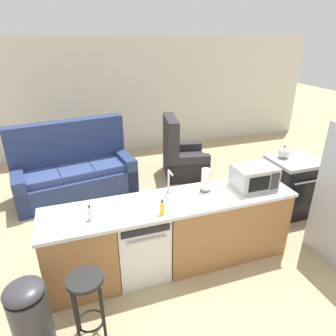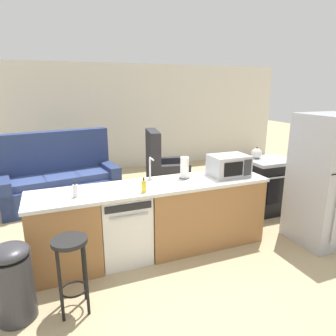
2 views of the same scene
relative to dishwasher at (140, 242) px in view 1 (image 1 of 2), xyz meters
name	(u,v)px [view 1 (image 1 of 2)]	position (x,y,z in m)	size (l,w,h in m)	color
ground_plane	(161,265)	(0.25, 0.00, -0.42)	(24.00, 24.00, 0.00)	tan
wall_back	(118,97)	(0.55, 4.20, 0.88)	(10.00, 0.06, 2.60)	silver
kitchen_counter	(180,234)	(0.49, 0.00, 0.00)	(2.94, 0.66, 0.90)	#9E6B3D
dishwasher	(140,242)	(0.00, 0.00, 0.00)	(0.58, 0.61, 0.84)	white
stove_range	(293,186)	(2.60, 0.55, 0.03)	(0.76, 0.68, 0.90)	black
microwave	(254,177)	(1.45, 0.00, 0.62)	(0.50, 0.37, 0.28)	#B7B7BC
sink_faucet	(169,183)	(0.42, 0.19, 0.61)	(0.07, 0.18, 0.30)	silver
paper_towel_roll	(206,180)	(0.86, 0.11, 0.62)	(0.14, 0.14, 0.28)	#4C4C51
soap_bottle	(162,208)	(0.20, -0.22, 0.55)	(0.06, 0.06, 0.18)	yellow
dish_soap_bottle	(90,214)	(-0.52, -0.08, 0.55)	(0.06, 0.06, 0.18)	silver
kettle	(284,152)	(2.43, 0.68, 0.56)	(0.21, 0.17, 0.19)	silver
bar_stool	(87,296)	(-0.65, -0.71, 0.11)	(0.32, 0.32, 0.74)	black
trash_bin	(30,316)	(-1.15, -0.63, -0.04)	(0.35, 0.35, 0.74)	#333338
couch	(74,172)	(-0.64, 2.33, -0.03)	(2.12, 1.21, 1.27)	navy
armchair	(181,159)	(1.41, 2.37, -0.07)	(0.94, 0.98, 1.20)	#2D2D33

